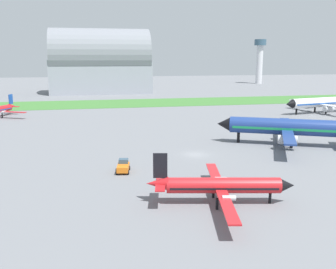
# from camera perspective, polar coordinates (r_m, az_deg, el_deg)

# --- Properties ---
(ground_plane) EXTENTS (600.00, 600.00, 0.00)m
(ground_plane) POSITION_cam_1_polar(r_m,az_deg,el_deg) (73.12, 4.17, -3.00)
(ground_plane) COLOR slate
(grass_taxiway_strip) EXTENTS (360.00, 28.00, 0.08)m
(grass_taxiway_strip) POSITION_cam_1_polar(r_m,az_deg,el_deg) (155.15, -4.41, 4.71)
(grass_taxiway_strip) COLOR #3D7533
(grass_taxiway_strip) RESTS_ON ground_plane
(airplane_midfield_jet) EXTENTS (27.66, 27.75, 10.59)m
(airplane_midfield_jet) POSITION_cam_1_polar(r_m,az_deg,el_deg) (83.93, 17.28, 1.06)
(airplane_midfield_jet) COLOR navy
(airplane_midfield_jet) RESTS_ON ground_plane
(airplane_foreground_turboprop) EXTENTS (18.66, 21.68, 6.55)m
(airplane_foreground_turboprop) POSITION_cam_1_polar(r_m,az_deg,el_deg) (48.99, 7.80, -7.50)
(airplane_foreground_turboprop) COLOR red
(airplane_foreground_turboprop) RESTS_ON ground_plane
(airplane_parked_jet_far) EXTENTS (26.83, 27.21, 9.67)m
(airplane_parked_jet_far) POSITION_cam_1_polar(r_m,az_deg,el_deg) (135.74, 21.55, 4.44)
(airplane_parked_jet_far) COLOR white
(airplane_parked_jet_far) RESTS_ON ground_plane
(pushback_tug_near_gate) EXTENTS (2.57, 3.86, 1.95)m
(pushback_tug_near_gate) POSITION_cam_1_polar(r_m,az_deg,el_deg) (62.30, -6.68, -4.75)
(pushback_tug_near_gate) COLOR orange
(pushback_tug_near_gate) RESTS_ON ground_plane
(hangar_distant) EXTENTS (50.02, 26.22, 32.29)m
(hangar_distant) POSITION_cam_1_polar(r_m,az_deg,el_deg) (201.05, -10.03, 10.43)
(hangar_distant) COLOR #9399A3
(hangar_distant) RESTS_ON ground_plane
(control_tower) EXTENTS (8.00, 8.00, 30.01)m
(control_tower) POSITION_cam_1_polar(r_m,az_deg,el_deg) (275.83, 13.50, 11.14)
(control_tower) COLOR silver
(control_tower) RESTS_ON ground_plane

